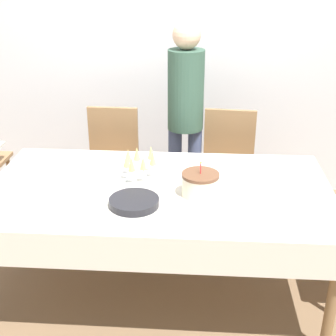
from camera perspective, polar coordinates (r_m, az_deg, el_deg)
The scene contains 12 objects.
ground_plane at distance 3.21m, azimuth -1.02°, elevation -14.48°, with size 12.00×12.00×0.00m, color brown.
wall_back at distance 4.16m, azimuth 0.79°, elevation 15.04°, with size 8.00×0.05×2.70m.
dining_table at distance 2.85m, azimuth -1.12°, elevation -4.15°, with size 2.07×1.12×0.75m.
dining_chair_far_left at distance 3.76m, azimuth -6.86°, elevation 0.58°, with size 0.43×0.43×0.95m.
dining_chair_far_right at distance 3.70m, azimuth 7.28°, elevation 0.19°, with size 0.45×0.45×0.95m.
birthday_cake at distance 2.70m, azimuth 3.95°, elevation -1.97°, with size 0.22×0.22×0.21m.
champagne_tray at distance 2.89m, azimuth -3.61°, elevation 0.32°, with size 0.31×0.31×0.18m.
plate_stack_main at distance 2.60m, azimuth -4.16°, elevation -4.16°, with size 0.28×0.28×0.04m.
cake_knife at distance 2.55m, azimuth 3.38°, elevation -5.22°, with size 0.30×0.07×0.00m.
fork_pile at distance 2.75m, azimuth -12.11°, elevation -3.24°, with size 0.17×0.07×0.02m.
napkin_pile at distance 2.85m, azimuth -11.87°, elevation -2.36°, with size 0.15×0.15×0.01m.
person_standing at distance 3.67m, azimuth 2.15°, elevation 7.62°, with size 0.28×0.28×1.60m.
Camera 1 is at (0.23, -2.50, 2.00)m, focal length 50.00 mm.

